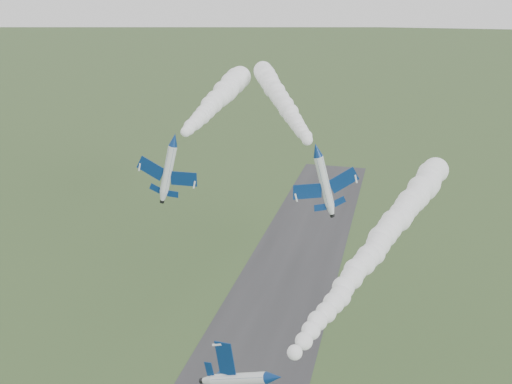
% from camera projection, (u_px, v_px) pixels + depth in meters
% --- Properties ---
extents(runway, '(24.00, 260.00, 0.04)m').
position_uv_depth(runway, '(253.00, 358.00, 111.36)').
color(runway, '#302F32').
rests_on(runway, ground).
extents(jet_lead, '(5.33, 11.55, 8.87)m').
position_uv_depth(jet_lead, '(274.00, 378.00, 61.64)').
color(jet_lead, white).
extents(smoke_trail_jet_lead, '(22.67, 69.48, 5.35)m').
position_uv_depth(smoke_trail_jet_lead, '(384.00, 236.00, 91.73)').
color(smoke_trail_jet_lead, white).
extents(jet_pair_left, '(10.34, 12.77, 3.82)m').
position_uv_depth(jet_pair_left, '(174.00, 140.00, 93.47)').
color(jet_pair_left, white).
extents(smoke_trail_jet_pair_left, '(7.17, 53.35, 5.46)m').
position_uv_depth(smoke_trail_jet_pair_left, '(218.00, 99.00, 120.37)').
color(smoke_trail_jet_pair_left, white).
extents(jet_pair_right, '(10.34, 12.25, 3.91)m').
position_uv_depth(jet_pair_right, '(317.00, 150.00, 87.32)').
color(jet_pair_right, white).
extents(smoke_trail_jet_pair_right, '(28.56, 58.04, 4.76)m').
position_uv_depth(smoke_trail_jet_pair_right, '(280.00, 98.00, 118.33)').
color(smoke_trail_jet_pair_right, white).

